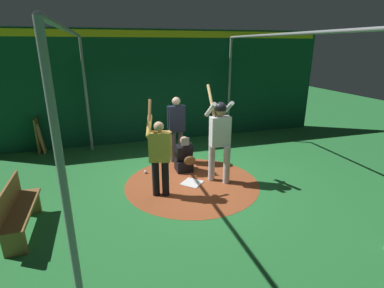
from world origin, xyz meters
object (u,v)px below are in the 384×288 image
catcher (184,158)px  baseball_0 (145,172)px  umpire (177,126)px  bat_rack (39,136)px  visitor (159,154)px  home_plate (192,183)px  batter (220,134)px  bench (17,210)px

catcher → baseball_0: size_ratio=12.35×
umpire → bat_rack: umpire is taller
visitor → bat_rack: visitor is taller
home_plate → bat_rack: 4.94m
batter → umpire: batter is taller
umpire → visitor: (1.75, -0.80, -0.07)m
batter → bat_rack: 5.47m
home_plate → baseball_0: baseball_0 is taller
home_plate → bat_rack: (-3.30, -3.64, 0.48)m
batter → bat_rack: batter is taller
umpire → bench: (2.37, -3.31, -0.55)m
visitor → bench: 2.63m
umpire → visitor: bearing=-24.5°
bat_rack → bench: bat_rack is taller
visitor → bench: size_ratio=1.35×
batter → home_plate: bearing=-96.5°
batter → baseball_0: size_ratio=29.54×
batter → bench: bearing=-77.4°
umpire → bench: size_ratio=1.20×
umpire → baseball_0: size_ratio=23.71×
home_plate → catcher: size_ratio=0.46×
home_plate → bat_rack: bearing=-132.1°
batter → visitor: bearing=-79.7°
bench → home_plate: bearing=106.0°
bench → baseball_0: bearing=127.5°
batter → bat_rack: (-3.37, -4.26, -0.65)m
umpire → baseball_0: bearing=-59.4°
batter → visitor: batter is taller
batter → bat_rack: bearing=-128.3°
visitor → bench: visitor is taller
catcher → visitor: bearing=-37.7°
home_plate → visitor: 1.25m
umpire → baseball_0: umpire is taller
umpire → bat_rack: 4.14m
home_plate → catcher: catcher is taller
umpire → bat_rack: (-1.87, -3.65, -0.49)m
umpire → baseball_0: 1.45m
bat_rack → baseball_0: 3.67m
home_plate → umpire: size_ratio=0.24×
visitor → bat_rack: 4.63m
home_plate → bench: bearing=-74.0°
bat_rack → baseball_0: size_ratio=14.20×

